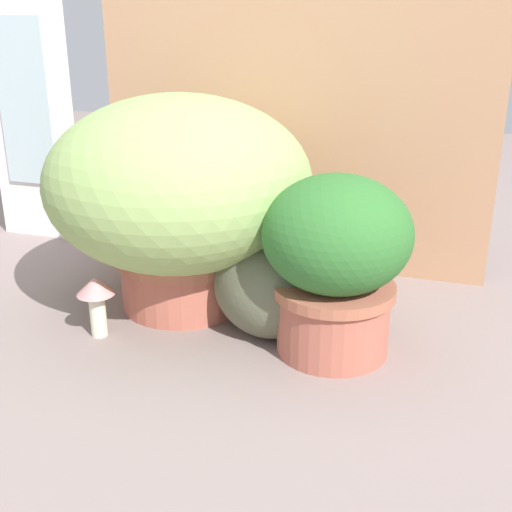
{
  "coord_description": "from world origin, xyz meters",
  "views": [
    {
      "loc": [
        0.49,
        -1.21,
        0.69
      ],
      "look_at": [
        0.06,
        0.08,
        0.18
      ],
      "focal_mm": 45.38,
      "sensor_mm": 36.0,
      "label": 1
    }
  ],
  "objects_px": {
    "grass_planter": "(180,190)",
    "leafy_planter": "(336,259)",
    "cat": "(269,287)",
    "mushroom_ornament_pink": "(96,295)"
  },
  "relations": [
    {
      "from": "cat",
      "to": "mushroom_ornament_pink",
      "type": "bearing_deg",
      "value": -162.26
    },
    {
      "from": "leafy_planter",
      "to": "mushroom_ornament_pink",
      "type": "bearing_deg",
      "value": -168.94
    },
    {
      "from": "cat",
      "to": "grass_planter",
      "type": "bearing_deg",
      "value": 158.54
    },
    {
      "from": "leafy_planter",
      "to": "mushroom_ornament_pink",
      "type": "xyz_separation_m",
      "value": [
        -0.52,
        -0.1,
        -0.11
      ]
    },
    {
      "from": "grass_planter",
      "to": "leafy_planter",
      "type": "bearing_deg",
      "value": -16.2
    },
    {
      "from": "cat",
      "to": "leafy_planter",
      "type": "bearing_deg",
      "value": -6.45
    },
    {
      "from": "grass_planter",
      "to": "leafy_planter",
      "type": "xyz_separation_m",
      "value": [
        0.41,
        -0.12,
        -0.08
      ]
    },
    {
      "from": "grass_planter",
      "to": "leafy_planter",
      "type": "height_order",
      "value": "grass_planter"
    },
    {
      "from": "leafy_planter",
      "to": "cat",
      "type": "bearing_deg",
      "value": 173.55
    },
    {
      "from": "mushroom_ornament_pink",
      "to": "leafy_planter",
      "type": "bearing_deg",
      "value": 11.06
    }
  ]
}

